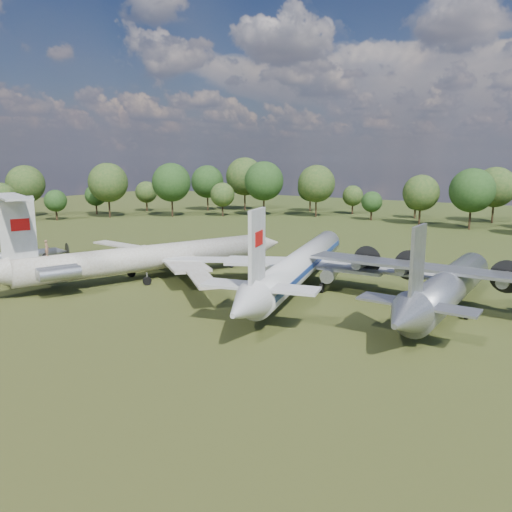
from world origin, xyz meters
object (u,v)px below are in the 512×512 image
Objects in this scene: an12_transport at (447,292)px; small_prop_northwest at (22,258)px; tu104_jet at (301,269)px; person_on_il62 at (47,248)px; il62_airliner at (151,262)px.

an12_transport is 2.30× the size of small_prop_northwest.
person_on_il62 reaches higher than tu104_jet.
tu104_jet is 1.40× the size of an12_transport.
an12_transport is (37.66, 6.24, -0.03)m from il62_airliner.
an12_transport is at bearing 31.13° from il62_airliner.
an12_transport is 62.41m from small_prop_northwest.
small_prop_northwest is 21.03m from person_on_il62.
person_on_il62 is at bearing -155.59° from an12_transport.
small_prop_northwest is at bearing -13.79° from person_on_il62.
small_prop_northwest is at bearing -169.45° from an12_transport.
il62_airliner is 0.97× the size of tu104_jet.
person_on_il62 is (-24.55, -19.27, 3.25)m from tu104_jet.
small_prop_northwest is (-43.42, -11.22, -1.37)m from tu104_jet.
small_prop_northwest is (-23.82, -4.39, -1.25)m from il62_airliner.
tu104_jet is at bearing -132.55° from person_on_il62.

